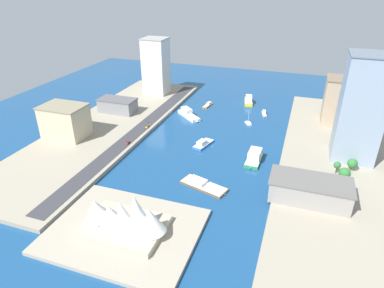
{
  "coord_description": "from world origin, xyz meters",
  "views": [
    {
      "loc": [
        -57.68,
        211.17,
        110.11
      ],
      "look_at": [
        10.82,
        13.85,
        3.84
      ],
      "focal_mm": 31.22,
      "sensor_mm": 36.0,
      "label": 1
    }
  ],
  "objects_px": {
    "tower_tall_glass": "(361,109)",
    "carpark_squat_concrete": "(310,190)",
    "ferry_white_commuter": "(188,114)",
    "hotel_broad_white": "(156,66)",
    "warehouse_low_gray": "(118,105)",
    "taxi_yellow_cab": "(147,126)",
    "sailboat_small_white": "(248,123)",
    "pickup_red": "(128,143)",
    "opera_landmark": "(125,217)",
    "yacht_sleek_gray": "(264,113)",
    "water_taxi_orange": "(208,105)",
    "ferry_green_doubledeck": "(254,157)",
    "ferry_yellow_fast": "(249,100)",
    "office_block_beige": "(65,121)",
    "apartment_midrise_tan": "(344,101)",
    "traffic_light_waterfront": "(148,124)",
    "barge_flat_brown": "(202,185)",
    "catamaran_blue": "(203,144)"
  },
  "relations": [
    {
      "from": "yacht_sleek_gray",
      "to": "carpark_squat_concrete",
      "type": "distance_m",
      "value": 127.19
    },
    {
      "from": "pickup_red",
      "to": "opera_landmark",
      "type": "relative_size",
      "value": 0.1
    },
    {
      "from": "catamaran_blue",
      "to": "warehouse_low_gray",
      "type": "xyz_separation_m",
      "value": [
        88.18,
        -32.73,
        7.1
      ]
    },
    {
      "from": "ferry_yellow_fast",
      "to": "ferry_white_commuter",
      "type": "bearing_deg",
      "value": 49.73
    },
    {
      "from": "hotel_broad_white",
      "to": "sailboat_small_white",
      "type": "bearing_deg",
      "value": 156.93
    },
    {
      "from": "yacht_sleek_gray",
      "to": "warehouse_low_gray",
      "type": "relative_size",
      "value": 0.4
    },
    {
      "from": "water_taxi_orange",
      "to": "pickup_red",
      "type": "xyz_separation_m",
      "value": [
        29.93,
        98.76,
        2.47
      ]
    },
    {
      "from": "ferry_white_commuter",
      "to": "taxi_yellow_cab",
      "type": "bearing_deg",
      "value": 60.73
    },
    {
      "from": "ferry_yellow_fast",
      "to": "yacht_sleek_gray",
      "type": "bearing_deg",
      "value": 126.66
    },
    {
      "from": "tower_tall_glass",
      "to": "traffic_light_waterfront",
      "type": "xyz_separation_m",
      "value": [
        144.71,
        4.27,
        -29.35
      ]
    },
    {
      "from": "warehouse_low_gray",
      "to": "taxi_yellow_cab",
      "type": "bearing_deg",
      "value": 150.79
    },
    {
      "from": "office_block_beige",
      "to": "pickup_red",
      "type": "xyz_separation_m",
      "value": [
        -48.73,
        -3.12,
        -11.08
      ]
    },
    {
      "from": "yacht_sleek_gray",
      "to": "ferry_white_commuter",
      "type": "bearing_deg",
      "value": 22.85
    },
    {
      "from": "ferry_green_doubledeck",
      "to": "hotel_broad_white",
      "type": "height_order",
      "value": "hotel_broad_white"
    },
    {
      "from": "barge_flat_brown",
      "to": "hotel_broad_white",
      "type": "xyz_separation_m",
      "value": [
        93.09,
        -142.17,
        28.51
      ]
    },
    {
      "from": "warehouse_low_gray",
      "to": "taxi_yellow_cab",
      "type": "relative_size",
      "value": 6.54
    },
    {
      "from": "catamaran_blue",
      "to": "apartment_midrise_tan",
      "type": "relative_size",
      "value": 0.55
    },
    {
      "from": "taxi_yellow_cab",
      "to": "traffic_light_waterfront",
      "type": "bearing_deg",
      "value": 127.75
    },
    {
      "from": "yacht_sleek_gray",
      "to": "traffic_light_waterfront",
      "type": "bearing_deg",
      "value": 39.89
    },
    {
      "from": "ferry_white_commuter",
      "to": "hotel_broad_white",
      "type": "xyz_separation_m",
      "value": [
        49.42,
        -44.32,
        27.2
      ]
    },
    {
      "from": "warehouse_low_gray",
      "to": "opera_landmark",
      "type": "bearing_deg",
      "value": 121.58
    },
    {
      "from": "water_taxi_orange",
      "to": "yacht_sleek_gray",
      "type": "height_order",
      "value": "yacht_sleek_gray"
    },
    {
      "from": "water_taxi_orange",
      "to": "sailboat_small_white",
      "type": "bearing_deg",
      "value": 145.69
    },
    {
      "from": "taxi_yellow_cab",
      "to": "apartment_midrise_tan",
      "type": "bearing_deg",
      "value": -157.86
    },
    {
      "from": "tower_tall_glass",
      "to": "carpark_squat_concrete",
      "type": "bearing_deg",
      "value": 67.16
    },
    {
      "from": "hotel_broad_white",
      "to": "carpark_squat_concrete",
      "type": "height_order",
      "value": "hotel_broad_white"
    },
    {
      "from": "catamaran_blue",
      "to": "taxi_yellow_cab",
      "type": "bearing_deg",
      "value": -12.61
    },
    {
      "from": "sailboat_small_white",
      "to": "pickup_red",
      "type": "xyz_separation_m",
      "value": [
        73.66,
        68.92,
        2.61
      ]
    },
    {
      "from": "carpark_squat_concrete",
      "to": "opera_landmark",
      "type": "xyz_separation_m",
      "value": [
        80.77,
        52.92,
        0.66
      ]
    },
    {
      "from": "office_block_beige",
      "to": "pickup_red",
      "type": "relative_size",
      "value": 7.4
    },
    {
      "from": "yacht_sleek_gray",
      "to": "water_taxi_orange",
      "type": "bearing_deg",
      "value": -5.28
    },
    {
      "from": "yacht_sleek_gray",
      "to": "pickup_red",
      "type": "xyz_separation_m",
      "value": [
        82.95,
        93.85,
        2.34
      ]
    },
    {
      "from": "apartment_midrise_tan",
      "to": "ferry_white_commuter",
      "type": "bearing_deg",
      "value": 9.81
    },
    {
      "from": "office_block_beige",
      "to": "tower_tall_glass",
      "type": "xyz_separation_m",
      "value": [
        -196.67,
        -34.62,
        21.71
      ]
    },
    {
      "from": "ferry_green_doubledeck",
      "to": "water_taxi_orange",
      "type": "distance_m",
      "value": 106.47
    },
    {
      "from": "carpark_squat_concrete",
      "to": "office_block_beige",
      "type": "bearing_deg",
      "value": -7.72
    },
    {
      "from": "tower_tall_glass",
      "to": "pickup_red",
      "type": "distance_m",
      "value": 154.77
    },
    {
      "from": "sailboat_small_white",
      "to": "ferry_yellow_fast",
      "type": "relative_size",
      "value": 0.47
    },
    {
      "from": "office_block_beige",
      "to": "warehouse_low_gray",
      "type": "relative_size",
      "value": 0.98
    },
    {
      "from": "ferry_white_commuter",
      "to": "apartment_midrise_tan",
      "type": "xyz_separation_m",
      "value": [
        -122.69,
        -21.2,
        18.69
      ]
    },
    {
      "from": "apartment_midrise_tan",
      "to": "hotel_broad_white",
      "type": "bearing_deg",
      "value": -7.65
    },
    {
      "from": "ferry_white_commuter",
      "to": "ferry_green_doubledeck",
      "type": "height_order",
      "value": "ferry_green_doubledeck"
    },
    {
      "from": "water_taxi_orange",
      "to": "yacht_sleek_gray",
      "type": "bearing_deg",
      "value": 174.72
    },
    {
      "from": "ferry_green_doubledeck",
      "to": "yacht_sleek_gray",
      "type": "height_order",
      "value": "ferry_green_doubledeck"
    },
    {
      "from": "office_block_beige",
      "to": "apartment_midrise_tan",
      "type": "bearing_deg",
      "value": -154.43
    },
    {
      "from": "sailboat_small_white",
      "to": "tower_tall_glass",
      "type": "relative_size",
      "value": 0.16
    },
    {
      "from": "ferry_green_doubledeck",
      "to": "carpark_squat_concrete",
      "type": "xyz_separation_m",
      "value": [
        -34.98,
        36.36,
        5.63
      ]
    },
    {
      "from": "yacht_sleek_gray",
      "to": "opera_landmark",
      "type": "relative_size",
      "value": 0.3
    },
    {
      "from": "water_taxi_orange",
      "to": "opera_landmark",
      "type": "distance_m",
      "value": 178.79
    },
    {
      "from": "ferry_green_doubledeck",
      "to": "ferry_yellow_fast",
      "type": "distance_m",
      "value": 111.47
    }
  ]
}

